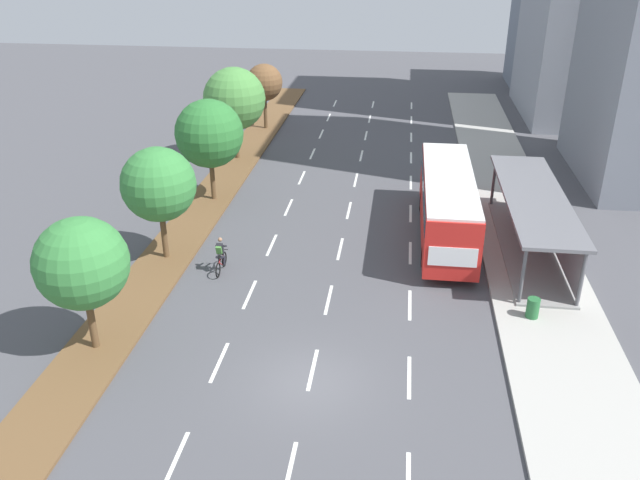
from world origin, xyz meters
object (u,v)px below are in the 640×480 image
Objects in this scene: bus_shelter at (537,217)px; bus at (447,200)px; median_tree_second at (158,185)px; cyclist at (221,256)px; median_tree_nearest at (82,264)px; trash_bin at (533,308)px; median_tree_fifth at (264,83)px; median_tree_third at (209,134)px; median_tree_fourth at (234,99)px.

bus_shelter is 4.44m from bus.
median_tree_second is at bearing -170.26° from bus_shelter.
cyclist is (-14.81, -4.04, -1.08)m from bus_shelter.
median_tree_nearest reaches higher than trash_bin.
bus is 6.20× the size of cyclist.
cyclist is 0.36× the size of median_tree_fifth.
median_tree_fourth is at bearing 93.38° from median_tree_third.
median_tree_fourth is (-0.11, 22.98, 0.55)m from median_tree_nearest.
cyclist is at bearing -17.93° from median_tree_second.
trash_bin is at bearing -99.42° from bus_shelter.
median_tree_nearest is at bearing -165.97° from trash_bin.
trash_bin is at bearing 14.03° from median_tree_nearest.
median_tree_second is at bearing 89.17° from median_tree_nearest.
median_tree_third is 6.92× the size of trash_bin.
median_tree_fourth reaches higher than median_tree_fifth.
bus_shelter is 13.99× the size of trash_bin.
bus_shelter is 2.36× the size of median_tree_fifth.
median_tree_third reaches higher than trash_bin.
trash_bin is (16.53, -26.43, -3.14)m from median_tree_fifth.
bus_shelter is 6.54× the size of cyclist.
median_tree_nearest reaches higher than cyclist.
cyclist is 4.39m from median_tree_second.
median_tree_nearest is at bearing -90.83° from median_tree_second.
bus is 13.88m from median_tree_third.
median_tree_third is at bearing 165.60° from bus.
cyclist is 2.14× the size of trash_bin.
bus is 1.92× the size of median_tree_third.
cyclist is 0.33× the size of median_tree_second.
bus_shelter is at bearing -48.53° from median_tree_fifth.
median_tree_nearest is at bearing -138.92° from bus.
median_tree_second is at bearing -162.61° from bus.
median_tree_nearest is 17.65m from trash_bin.
median_tree_third reaches higher than median_tree_fifth.
trash_bin is at bearing -10.21° from cyclist.
bus is 17.80m from median_tree_fourth.
median_tree_nearest is 0.85× the size of median_tree_fourth.
cyclist is 9.64m from median_tree_third.
median_tree_second is at bearing 168.37° from trash_bin.
bus_shelter is at bearing 15.24° from cyclist.
median_tree_nearest is 1.05× the size of median_tree_fifth.
bus is at bearing -54.58° from median_tree_fifth.
median_tree_fifth is at bearing 89.46° from median_tree_second.
median_tree_nearest is 7.66m from median_tree_second.
median_tree_third is at bearing 88.72° from median_tree_nearest.
median_tree_nearest is 6.20× the size of trash_bin.
median_tree_third is (-2.78, 8.63, 3.26)m from cyclist.
median_tree_nearest is at bearing -89.73° from median_tree_fourth.
bus is 23.05m from median_tree_fifth.
median_tree_third is 20.20m from trash_bin.
bus is at bearing 17.39° from median_tree_second.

